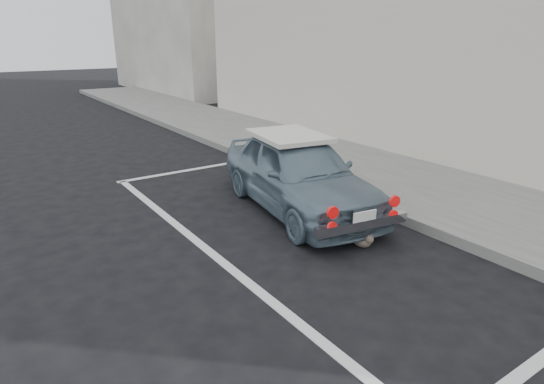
# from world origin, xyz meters

# --- Properties ---
(ground) EXTENTS (80.00, 80.00, 0.00)m
(ground) POSITION_xyz_m (0.00, 0.00, 0.00)
(ground) COLOR black
(ground) RESTS_ON ground
(sidewalk) EXTENTS (2.80, 40.00, 0.15)m
(sidewalk) POSITION_xyz_m (3.20, 2.00, 0.07)
(sidewalk) COLOR slate
(sidewalk) RESTS_ON ground
(building_far) EXTENTS (3.50, 10.00, 8.00)m
(building_far) POSITION_xyz_m (6.35, 20.00, 4.00)
(building_far) COLOR #ACA59C
(building_far) RESTS_ON ground
(pline_rear) EXTENTS (3.00, 0.12, 0.01)m
(pline_rear) POSITION_xyz_m (0.50, -0.50, 0.00)
(pline_rear) COLOR silver
(pline_rear) RESTS_ON ground
(pline_front) EXTENTS (3.00, 0.12, 0.01)m
(pline_front) POSITION_xyz_m (0.50, 6.50, 0.00)
(pline_front) COLOR silver
(pline_front) RESTS_ON ground
(pline_side) EXTENTS (0.12, 7.00, 0.01)m
(pline_side) POSITION_xyz_m (-0.90, 3.00, 0.00)
(pline_side) COLOR silver
(pline_side) RESTS_ON ground
(retro_coupe) EXTENTS (1.94, 3.65, 1.18)m
(retro_coupe) POSITION_xyz_m (0.96, 3.50, 0.60)
(retro_coupe) COLOR slate
(retro_coupe) RESTS_ON ground
(cat) EXTENTS (0.20, 0.42, 0.22)m
(cat) POSITION_xyz_m (0.80, 1.93, 0.10)
(cat) COLOR #63574B
(cat) RESTS_ON ground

